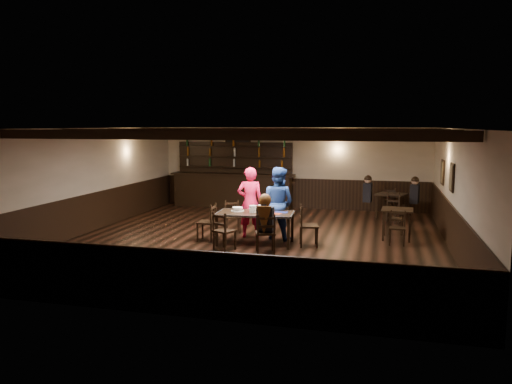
% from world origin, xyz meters
% --- Properties ---
extents(ground, '(10.00, 10.00, 0.00)m').
position_xyz_m(ground, '(0.00, 0.00, 0.00)').
color(ground, black).
rests_on(ground, ground).
extents(room_shell, '(9.02, 10.02, 2.71)m').
position_xyz_m(room_shell, '(0.01, 0.04, 1.75)').
color(room_shell, beige).
rests_on(room_shell, ground).
extents(dining_table, '(1.83, 1.00, 0.75)m').
position_xyz_m(dining_table, '(0.09, -0.37, 0.68)').
color(dining_table, black).
rests_on(dining_table, ground).
extents(chair_near_left, '(0.53, 0.52, 0.87)m').
position_xyz_m(chair_near_left, '(-0.46, -1.17, 0.51)').
color(chair_near_left, black).
rests_on(chair_near_left, ground).
extents(chair_near_right, '(0.52, 0.51, 0.89)m').
position_xyz_m(chair_near_right, '(0.54, -1.20, 0.52)').
color(chair_near_right, black).
rests_on(chair_near_right, ground).
extents(chair_end_left, '(0.41, 0.43, 0.90)m').
position_xyz_m(chair_end_left, '(-1.05, -0.33, 0.53)').
color(chair_end_left, black).
rests_on(chair_end_left, ground).
extents(chair_end_right, '(0.51, 0.52, 0.95)m').
position_xyz_m(chair_end_right, '(1.26, -0.28, 0.56)').
color(chair_end_right, black).
rests_on(chair_end_right, ground).
extents(chair_far_pushed, '(0.50, 0.50, 0.83)m').
position_xyz_m(chair_far_pushed, '(-0.82, 0.77, 0.48)').
color(chair_far_pushed, black).
rests_on(chair_far_pushed, ground).
extents(woman_pink, '(0.70, 0.53, 1.75)m').
position_xyz_m(woman_pink, '(-0.21, 0.30, 0.88)').
color(woman_pink, '#F3165B').
rests_on(woman_pink, ground).
extents(man_blue, '(1.02, 0.89, 1.77)m').
position_xyz_m(man_blue, '(0.49, 0.29, 0.89)').
color(man_blue, navy).
rests_on(man_blue, ground).
extents(seated_person, '(0.36, 0.54, 0.88)m').
position_xyz_m(seated_person, '(0.51, -1.15, 0.86)').
color(seated_person, black).
rests_on(seated_person, ground).
extents(cake, '(0.31, 0.31, 0.10)m').
position_xyz_m(cake, '(-0.36, -0.30, 0.79)').
color(cake, white).
rests_on(cake, dining_table).
extents(plate_stack_a, '(0.17, 0.17, 0.16)m').
position_xyz_m(plate_stack_a, '(0.03, -0.37, 0.83)').
color(plate_stack_a, white).
rests_on(plate_stack_a, dining_table).
extents(plate_stack_b, '(0.16, 0.16, 0.18)m').
position_xyz_m(plate_stack_b, '(0.23, -0.34, 0.84)').
color(plate_stack_b, white).
rests_on(plate_stack_b, dining_table).
extents(tea_light, '(0.05, 0.05, 0.06)m').
position_xyz_m(tea_light, '(0.15, -0.24, 0.78)').
color(tea_light, '#A5A8AD').
rests_on(tea_light, dining_table).
extents(salt_shaker, '(0.03, 0.03, 0.08)m').
position_xyz_m(salt_shaker, '(0.46, -0.40, 0.79)').
color(salt_shaker, silver).
rests_on(salt_shaker, dining_table).
extents(pepper_shaker, '(0.04, 0.04, 0.10)m').
position_xyz_m(pepper_shaker, '(0.54, -0.38, 0.80)').
color(pepper_shaker, '#A5A8AD').
rests_on(pepper_shaker, dining_table).
extents(drink_glass, '(0.06, 0.06, 0.10)m').
position_xyz_m(drink_glass, '(0.41, -0.23, 0.80)').
color(drink_glass, silver).
rests_on(drink_glass, dining_table).
extents(menu_red, '(0.36, 0.27, 0.00)m').
position_xyz_m(menu_red, '(0.54, -0.40, 0.75)').
color(menu_red, maroon).
rests_on(menu_red, dining_table).
extents(menu_blue, '(0.33, 0.24, 0.00)m').
position_xyz_m(menu_blue, '(0.67, -0.20, 0.75)').
color(menu_blue, '#101952').
rests_on(menu_blue, dining_table).
extents(bar_counter, '(4.23, 0.70, 2.20)m').
position_xyz_m(bar_counter, '(-2.01, 4.72, 0.73)').
color(bar_counter, black).
rests_on(bar_counter, ground).
extents(back_table_a, '(0.77, 0.77, 0.75)m').
position_xyz_m(back_table_a, '(3.32, 0.99, 0.64)').
color(back_table_a, black).
rests_on(back_table_a, ground).
extents(back_table_b, '(1.02, 1.02, 0.75)m').
position_xyz_m(back_table_b, '(3.22, 3.77, 0.65)').
color(back_table_b, black).
rests_on(back_table_b, ground).
extents(bg_patron_left, '(0.28, 0.41, 0.81)m').
position_xyz_m(bg_patron_left, '(2.52, 3.86, 0.87)').
color(bg_patron_left, black).
rests_on(bg_patron_left, ground).
extents(bg_patron_right, '(0.31, 0.42, 0.80)m').
position_xyz_m(bg_patron_right, '(3.88, 3.91, 0.87)').
color(bg_patron_right, black).
rests_on(bg_patron_right, ground).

